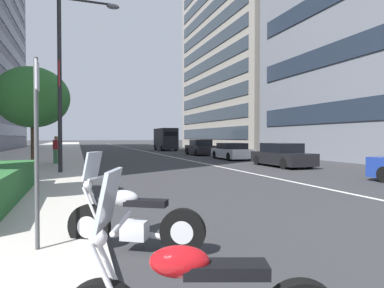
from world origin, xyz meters
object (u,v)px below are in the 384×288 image
delivery_van_ahead (166,139)px  parking_sign_by_curb (37,135)px  car_approaching_light (200,148)px  pedestrian_on_plaza (56,150)px  car_mid_block_traffic (282,156)px  car_lead_in_lane (232,152)px  street_tree_far_plaza (33,97)px  motorcycle_mid_row (132,221)px  street_lamp_with_banners (69,66)px

delivery_van_ahead → parking_sign_by_curb: delivery_van_ahead is taller
car_approaching_light → pedestrian_on_plaza: 14.89m
pedestrian_on_plaza → parking_sign_by_curb: bearing=-71.9°
parking_sign_by_curb → car_mid_block_traffic: bearing=-47.2°
car_mid_block_traffic → car_lead_in_lane: (6.49, -0.02, -0.03)m
street_tree_far_plaza → car_approaching_light: bearing=-51.5°
car_approaching_light → pedestrian_on_plaza: (-8.13, 12.47, 0.30)m
delivery_van_ahead → car_lead_in_lane: bearing=-178.4°
motorcycle_mid_row → pedestrian_on_plaza: (16.04, 1.99, 0.53)m
car_lead_in_lane → car_approaching_light: size_ratio=1.03×
motorcycle_mid_row → car_approaching_light: 26.35m
car_approaching_light → delivery_van_ahead: bearing=2.4°
delivery_van_ahead → car_mid_block_traffic: bearing=-178.7°
parking_sign_by_curb → car_approaching_light: bearing=-26.1°
car_mid_block_traffic → car_lead_in_lane: size_ratio=1.01×
car_lead_in_lane → delivery_van_ahead: bearing=3.3°
motorcycle_mid_row → pedestrian_on_plaza: 16.17m
delivery_van_ahead → street_tree_far_plaza: street_tree_far_plaza is taller
parking_sign_by_curb → pedestrian_on_plaza: (15.95, 0.69, -0.77)m
car_mid_block_traffic → car_approaching_light: bearing=1.8°
car_mid_block_traffic → street_tree_far_plaza: size_ratio=0.84×
car_mid_block_traffic → car_approaching_light: size_ratio=1.04×
car_lead_in_lane → motorcycle_mid_row: bearing=151.2°
car_approaching_light → car_lead_in_lane: bearing=-178.1°
car_approaching_light → street_tree_far_plaza: (-10.66, 13.43, 3.10)m
parking_sign_by_curb → pedestrian_on_plaza: 15.98m
car_lead_in_lane → parking_sign_by_curb: 21.15m
motorcycle_mid_row → parking_sign_by_curb: size_ratio=0.72×
motorcycle_mid_row → car_approaching_light: (24.17, -10.48, 0.23)m
car_approaching_light → street_lamp_with_banners: (-13.52, 11.58, 4.23)m
parking_sign_by_curb → street_tree_far_plaza: 13.67m
motorcycle_mid_row → delivery_van_ahead: bearing=-75.1°
car_lead_in_lane → car_approaching_light: 6.62m
pedestrian_on_plaza → street_tree_far_plaza: bearing=-95.1°
car_lead_in_lane → street_lamp_with_banners: 14.22m
car_mid_block_traffic → motorcycle_mid_row: bearing=137.9°
car_mid_block_traffic → street_lamp_with_banners: size_ratio=0.55×
car_lead_in_lane → delivery_van_ahead: size_ratio=0.80×
car_lead_in_lane → street_lamp_with_banners: size_ratio=0.55×
street_lamp_with_banners → pedestrian_on_plaza: size_ratio=4.77×
car_mid_block_traffic → delivery_van_ahead: (25.17, 0.33, 0.90)m
street_tree_far_plaza → delivery_van_ahead: bearing=-30.1°
car_mid_block_traffic → parking_sign_by_curb: parking_sign_by_curb is taller
delivery_van_ahead → pedestrian_on_plaza: bearing=149.4°
motorcycle_mid_row → pedestrian_on_plaza: size_ratio=1.16×
delivery_van_ahead → street_lamp_with_banners: street_lamp_with_banners is taller
street_lamp_with_banners → delivery_van_ahead: bearing=-23.9°
motorcycle_mid_row → pedestrian_on_plaza: pedestrian_on_plaza is taller
delivery_van_ahead → parking_sign_by_curb: bearing=162.9°
parking_sign_by_curb → pedestrian_on_plaza: bearing=2.5°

